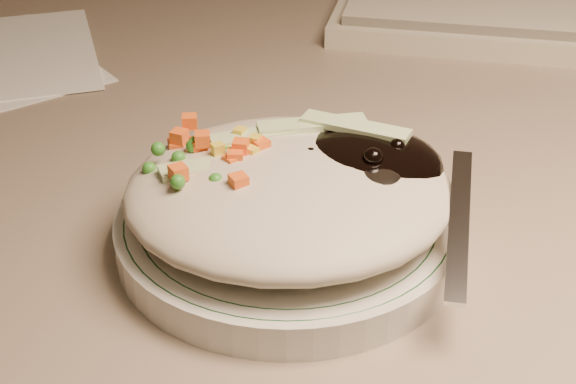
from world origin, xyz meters
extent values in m
cube|color=#7F6E5C|center=(0.00, 1.38, 0.72)|extent=(1.40, 0.70, 0.04)
cylinder|color=silver|center=(-0.05, 1.20, 0.75)|extent=(0.21, 0.21, 0.02)
torus|color=#144723|center=(-0.05, 1.20, 0.76)|extent=(0.20, 0.20, 0.00)
torus|color=#144723|center=(-0.05, 1.20, 0.76)|extent=(0.18, 0.18, 0.00)
ellipsoid|color=#AFA38E|center=(-0.05, 1.20, 0.78)|extent=(0.19, 0.18, 0.04)
ellipsoid|color=black|center=(0.00, 1.21, 0.79)|extent=(0.10, 0.09, 0.03)
ellipsoid|color=orange|center=(-0.09, 1.22, 0.78)|extent=(0.08, 0.08, 0.02)
sphere|color=black|center=(-0.03, 1.21, 0.79)|extent=(0.01, 0.01, 0.01)
sphere|color=black|center=(-0.01, 1.22, 0.79)|extent=(0.01, 0.01, 0.01)
sphere|color=black|center=(0.02, 1.21, 0.80)|extent=(0.01, 0.01, 0.01)
sphere|color=black|center=(0.01, 1.22, 0.79)|extent=(0.01, 0.01, 0.01)
sphere|color=black|center=(0.00, 1.19, 0.80)|extent=(0.01, 0.01, 0.01)
sphere|color=black|center=(-0.01, 1.21, 0.79)|extent=(0.01, 0.01, 0.01)
sphere|color=black|center=(0.00, 1.22, 0.79)|extent=(0.01, 0.01, 0.01)
cube|color=#FF611C|center=(-0.10, 1.22, 0.80)|extent=(0.01, 0.01, 0.01)
cube|color=#FF611C|center=(-0.08, 1.20, 0.79)|extent=(0.01, 0.01, 0.01)
cube|color=#FF611C|center=(-0.11, 1.24, 0.80)|extent=(0.01, 0.01, 0.01)
cube|color=#FF611C|center=(-0.08, 1.21, 0.80)|extent=(0.01, 0.01, 0.01)
cube|color=#FF611C|center=(-0.08, 1.21, 0.80)|extent=(0.01, 0.01, 0.01)
cube|color=#FF611C|center=(-0.11, 1.24, 0.79)|extent=(0.01, 0.01, 0.01)
cube|color=#FF611C|center=(-0.10, 1.22, 0.80)|extent=(0.01, 0.01, 0.01)
cube|color=#FF611C|center=(-0.08, 1.20, 0.80)|extent=(0.01, 0.01, 0.01)
cube|color=#FF611C|center=(-0.06, 1.22, 0.80)|extent=(0.01, 0.01, 0.01)
cube|color=#FF611C|center=(-0.10, 1.25, 0.80)|extent=(0.01, 0.01, 0.01)
cube|color=#FF611C|center=(-0.11, 1.19, 0.80)|extent=(0.01, 0.01, 0.01)
cube|color=#FF611C|center=(-0.08, 1.18, 0.80)|extent=(0.01, 0.01, 0.01)
cube|color=#FF611C|center=(-0.12, 1.20, 0.79)|extent=(0.01, 0.01, 0.01)
cube|color=#FF611C|center=(-0.11, 1.24, 0.79)|extent=(0.01, 0.01, 0.01)
sphere|color=#388C28|center=(-0.08, 1.21, 0.80)|extent=(0.01, 0.01, 0.01)
sphere|color=#388C28|center=(-0.11, 1.18, 0.80)|extent=(0.01, 0.01, 0.01)
sphere|color=#388C28|center=(-0.11, 1.22, 0.80)|extent=(0.01, 0.01, 0.01)
sphere|color=#388C28|center=(-0.12, 1.22, 0.80)|extent=(0.01, 0.01, 0.01)
sphere|color=#388C28|center=(-0.08, 1.22, 0.79)|extent=(0.01, 0.01, 0.01)
sphere|color=#388C28|center=(-0.08, 1.19, 0.79)|extent=(0.01, 0.01, 0.01)
sphere|color=#388C28|center=(-0.09, 1.21, 0.79)|extent=(0.01, 0.01, 0.01)
sphere|color=#388C28|center=(-0.10, 1.19, 0.79)|extent=(0.01, 0.01, 0.01)
sphere|color=#388C28|center=(-0.13, 1.21, 0.79)|extent=(0.01, 0.01, 0.01)
sphere|color=#388C28|center=(-0.10, 1.22, 0.80)|extent=(0.01, 0.01, 0.01)
sphere|color=#388C28|center=(-0.10, 1.22, 0.80)|extent=(0.01, 0.01, 0.01)
sphere|color=#388C28|center=(-0.11, 1.20, 0.79)|extent=(0.01, 0.01, 0.01)
sphere|color=#388C28|center=(-0.09, 1.19, 0.80)|extent=(0.01, 0.01, 0.01)
sphere|color=#388C28|center=(-0.06, 1.24, 0.79)|extent=(0.01, 0.01, 0.01)
cube|color=yellow|center=(-0.08, 1.22, 0.79)|extent=(0.01, 0.01, 0.01)
cube|color=yellow|center=(-0.07, 1.21, 0.80)|extent=(0.01, 0.01, 0.01)
cube|color=yellow|center=(-0.09, 1.22, 0.79)|extent=(0.01, 0.01, 0.01)
cube|color=yellow|center=(-0.09, 1.21, 0.80)|extent=(0.01, 0.01, 0.01)
cube|color=yellow|center=(-0.09, 1.21, 0.79)|extent=(0.01, 0.01, 0.01)
cube|color=yellow|center=(-0.07, 1.22, 0.80)|extent=(0.01, 0.01, 0.01)
cube|color=yellow|center=(-0.07, 1.24, 0.80)|extent=(0.01, 0.01, 0.01)
cube|color=yellow|center=(-0.09, 1.21, 0.79)|extent=(0.01, 0.01, 0.01)
cube|color=#B2D18C|center=(-0.06, 1.24, 0.80)|extent=(0.07, 0.03, 0.00)
cube|color=#B2D18C|center=(-0.03, 1.24, 0.80)|extent=(0.07, 0.02, 0.00)
cube|color=#B2D18C|center=(-0.09, 1.21, 0.80)|extent=(0.07, 0.03, 0.00)
cube|color=#B2D18C|center=(0.00, 1.23, 0.80)|extent=(0.07, 0.05, 0.00)
cube|color=#B2D18C|center=(-0.04, 1.19, 0.79)|extent=(0.07, 0.02, 0.00)
ellipsoid|color=silver|center=(0.00, 1.19, 0.79)|extent=(0.05, 0.06, 0.01)
cube|color=silver|center=(0.04, 1.15, 0.78)|extent=(0.05, 0.11, 0.03)
cube|color=beige|center=(0.24, 1.51, 0.75)|extent=(0.44, 0.27, 0.02)
cube|color=beige|center=(0.24, 1.51, 0.76)|extent=(0.41, 0.24, 0.01)
camera|label=1|loc=(-0.10, 0.80, 1.03)|focal=50.00mm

